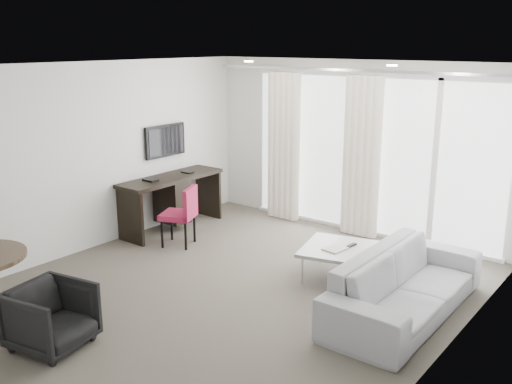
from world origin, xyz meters
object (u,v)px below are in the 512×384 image
Objects in this scene: coffee_table at (340,263)px; sofa at (406,284)px; rattan_chair_a at (420,199)px; rattan_chair_b at (488,206)px; tub_armchair at (52,317)px; desk_chair at (178,216)px; desk at (172,203)px.

coffee_table is 0.38× the size of sofa.
rattan_chair_b is (0.99, 0.17, 0.03)m from rattan_chair_a.
rattan_chair_a is (1.29, 5.81, 0.10)m from tub_armchair.
coffee_table is (1.36, 3.14, -0.11)m from tub_armchair.
desk is at bearing 118.50° from desk_chair.
tub_armchair is at bearing -92.19° from desk_chair.
desk reaches higher than tub_armchair.
desk_chair is 2.97m from tub_armchair.
rattan_chair_a reaches higher than tub_armchair.
rattan_chair_b is at bearing 0.49° from rattan_chair_a.
rattan_chair_a is at bearing 91.39° from coffee_table.
desk is 4.83m from rattan_chair_b.
desk_chair is (0.61, -0.47, 0.02)m from desk.
desk_chair reaches higher than coffee_table.
rattan_chair_b reaches higher than rattan_chair_a.
desk is at bearing 82.93° from sofa.
rattan_chair_a reaches higher than coffee_table.
rattan_chair_a is 0.93× the size of rattan_chair_b.
tub_armchair is 3.42m from coffee_table.
tub_armchair is at bearing -113.35° from coffee_table.
sofa reaches higher than tub_armchair.
coffee_table is at bearing -14.75° from desk_chair.
coffee_table is 2.99m from rattan_chair_b.
desk reaches higher than sofa.
tub_armchair is 3.62m from sofa.
sofa is at bearing -7.07° from desk.
desk_chair is at bearing 10.74° from tub_armchair.
sofa is (3.47, -0.03, -0.10)m from desk_chair.
tub_armchair is 5.95m from rattan_chair_a.
sofa is 3.27m from rattan_chair_a.
coffee_table is 0.99× the size of rattan_chair_b.
rattan_chair_b reaches higher than sofa.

